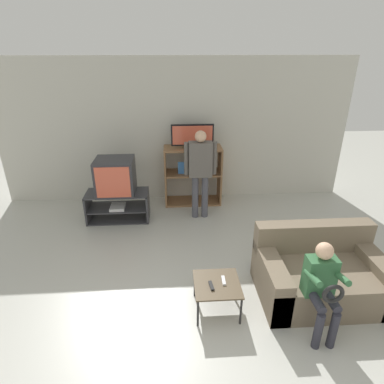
# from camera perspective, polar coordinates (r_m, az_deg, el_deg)

# --- Properties ---
(wall_back) EXTENTS (6.40, 0.06, 2.60)m
(wall_back) POSITION_cam_1_polar(r_m,az_deg,el_deg) (6.00, -2.93, 10.65)
(wall_back) COLOR beige
(wall_back) RESTS_ON ground_plane
(tv_stand) EXTENTS (1.04, 0.47, 0.50)m
(tv_stand) POSITION_cam_1_polar(r_m,az_deg,el_deg) (5.61, -12.98, -2.47)
(tv_stand) COLOR #38383D
(tv_stand) RESTS_ON ground_plane
(television_main) EXTENTS (0.62, 0.54, 0.59)m
(television_main) POSITION_cam_1_polar(r_m,az_deg,el_deg) (5.39, -13.47, 2.71)
(television_main) COLOR #2D2D33
(television_main) RESTS_ON tv_stand
(media_shelf) EXTENTS (1.04, 0.44, 1.08)m
(media_shelf) POSITION_cam_1_polar(r_m,az_deg,el_deg) (5.95, 0.12, 3.04)
(media_shelf) COLOR #8E6642
(media_shelf) RESTS_ON ground_plane
(television_flat) EXTENTS (0.75, 0.20, 0.42)m
(television_flat) POSITION_cam_1_polar(r_m,az_deg,el_deg) (5.71, 0.07, 9.79)
(television_flat) COLOR black
(television_flat) RESTS_ON media_shelf
(snack_table) EXTENTS (0.50, 0.50, 0.37)m
(snack_table) POSITION_cam_1_polar(r_m,az_deg,el_deg) (3.67, 4.46, -16.32)
(snack_table) COLOR brown
(snack_table) RESTS_ON ground_plane
(remote_control_black) EXTENTS (0.05, 0.15, 0.02)m
(remote_control_black) POSITION_cam_1_polar(r_m,az_deg,el_deg) (3.60, 3.45, -16.29)
(remote_control_black) COLOR black
(remote_control_black) RESTS_ON snack_table
(remote_control_white) EXTENTS (0.04, 0.14, 0.02)m
(remote_control_white) POSITION_cam_1_polar(r_m,az_deg,el_deg) (3.68, 5.63, -15.37)
(remote_control_white) COLOR silver
(remote_control_white) RESTS_ON snack_table
(couch) EXTENTS (1.44, 0.92, 0.79)m
(couch) POSITION_cam_1_polar(r_m,az_deg,el_deg) (4.19, 21.80, -13.49)
(couch) COLOR #756651
(couch) RESTS_ON ground_plane
(person_standing_adult) EXTENTS (0.53, 0.20, 1.53)m
(person_standing_adult) POSITION_cam_1_polar(r_m,az_deg,el_deg) (5.29, 1.49, 4.47)
(person_standing_adult) COLOR #4C4C56
(person_standing_adult) RESTS_ON ground_plane
(person_seated_child) EXTENTS (0.33, 0.43, 1.01)m
(person_seated_child) POSITION_cam_1_polar(r_m,az_deg,el_deg) (3.52, 22.16, -14.86)
(person_seated_child) COLOR #2D2D38
(person_seated_child) RESTS_ON ground_plane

